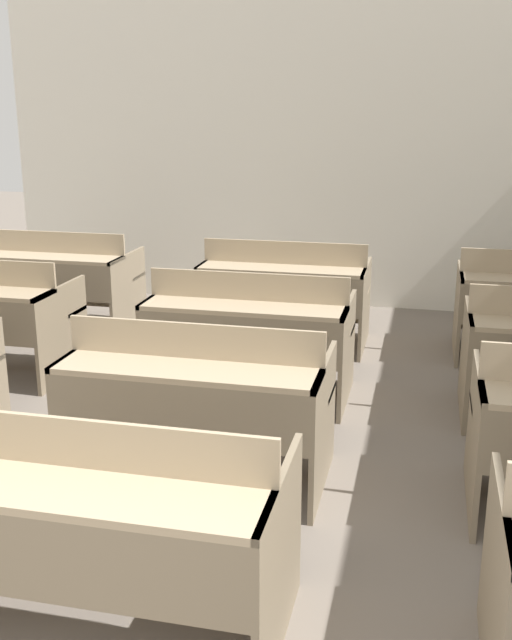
% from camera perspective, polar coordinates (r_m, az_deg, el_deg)
% --- Properties ---
extents(wall_back, '(6.55, 0.06, 3.07)m').
position_cam_1_polar(wall_back, '(7.40, 5.63, 12.87)').
color(wall_back, white).
rests_on(wall_back, ground_plane).
extents(bench_front_center, '(1.35, 0.77, 0.88)m').
position_cam_1_polar(bench_front_center, '(2.90, -11.72, -14.66)').
color(bench_front_center, '#7C6D56').
rests_on(bench_front_center, ground_plane).
extents(bench_second_center, '(1.35, 0.77, 0.88)m').
position_cam_1_polar(bench_second_center, '(3.94, -4.51, -5.83)').
color(bench_second_center, '#7F7059').
rests_on(bench_second_center, ground_plane).
extents(bench_third_center, '(1.35, 0.77, 0.88)m').
position_cam_1_polar(bench_third_center, '(5.05, -0.53, -0.81)').
color(bench_third_center, '#7E6F58').
rests_on(bench_third_center, ground_plane).
extents(bench_back_left, '(1.35, 0.77, 0.88)m').
position_cam_1_polar(bench_back_left, '(6.89, -14.98, 3.24)').
color(bench_back_left, '#82735C').
rests_on(bench_back_left, ground_plane).
extents(bench_back_center, '(1.35, 0.77, 0.88)m').
position_cam_1_polar(bench_back_center, '(6.19, 2.19, 2.35)').
color(bench_back_center, '#80715A').
rests_on(bench_back_center, ground_plane).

